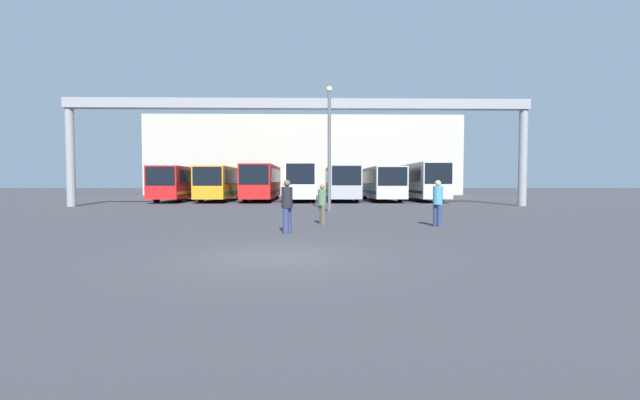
# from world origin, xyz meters

# --- Properties ---
(ground_plane) EXTENTS (200.00, 200.00, 0.00)m
(ground_plane) POSITION_xyz_m (0.00, 0.00, 0.00)
(ground_plane) COLOR #38383D
(building_backdrop) EXTENTS (40.86, 12.00, 10.26)m
(building_backdrop) POSITION_xyz_m (0.00, 50.39, 5.13)
(building_backdrop) COLOR #B7B2A3
(building_backdrop) RESTS_ON ground
(overhead_gantry) EXTENTS (32.85, 0.80, 7.61)m
(overhead_gantry) POSITION_xyz_m (0.00, 20.49, 6.45)
(overhead_gantry) COLOR gray
(overhead_gantry) RESTS_ON ground
(bus_slot_0) EXTENTS (2.53, 10.02, 3.03)m
(bus_slot_0) POSITION_xyz_m (-10.97, 28.65, 1.75)
(bus_slot_0) COLOR red
(bus_slot_0) RESTS_ON ground
(bus_slot_1) EXTENTS (2.52, 10.23, 3.03)m
(bus_slot_1) POSITION_xyz_m (-7.32, 28.75, 1.75)
(bus_slot_1) COLOR orange
(bus_slot_1) RESTS_ON ground
(bus_slot_2) EXTENTS (2.58, 11.53, 3.20)m
(bus_slot_2) POSITION_xyz_m (-3.66, 29.40, 1.84)
(bus_slot_2) COLOR red
(bus_slot_2) RESTS_ON ground
(bus_slot_3) EXTENTS (2.49, 11.63, 3.29)m
(bus_slot_3) POSITION_xyz_m (0.00, 29.45, 1.89)
(bus_slot_3) COLOR silver
(bus_slot_3) RESTS_ON ground
(bus_slot_4) EXTENTS (2.56, 11.72, 3.10)m
(bus_slot_4) POSITION_xyz_m (3.66, 29.50, 1.79)
(bus_slot_4) COLOR #999EA5
(bus_slot_4) RESTS_ON ground
(bus_slot_5) EXTENTS (2.59, 11.04, 3.01)m
(bus_slot_5) POSITION_xyz_m (7.32, 29.16, 1.74)
(bus_slot_5) COLOR beige
(bus_slot_5) RESTS_ON ground
(bus_slot_6) EXTENTS (2.43, 12.23, 3.35)m
(bus_slot_6) POSITION_xyz_m (10.97, 29.75, 1.93)
(bus_slot_6) COLOR beige
(bus_slot_6) RESTS_ON ground
(pedestrian_mid_left) EXTENTS (0.38, 0.38, 1.83)m
(pedestrian_mid_left) POSITION_xyz_m (5.84, 6.67, 0.97)
(pedestrian_mid_left) COLOR navy
(pedestrian_mid_left) RESTS_ON ground
(pedestrian_mid_right) EXTENTS (0.35, 0.35, 1.67)m
(pedestrian_mid_right) POSITION_xyz_m (1.29, 7.60, 0.89)
(pedestrian_mid_right) COLOR brown
(pedestrian_mid_right) RESTS_ON ground
(pedestrian_near_right) EXTENTS (0.38, 0.38, 1.84)m
(pedestrian_near_right) POSITION_xyz_m (0.00, 4.55, 0.98)
(pedestrian_near_right) COLOR navy
(pedestrian_near_right) RESTS_ON ground
(lamp_post) EXTENTS (0.36, 0.36, 7.39)m
(lamp_post) POSITION_xyz_m (1.92, 15.33, 4.05)
(lamp_post) COLOR #595B60
(lamp_post) RESTS_ON ground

